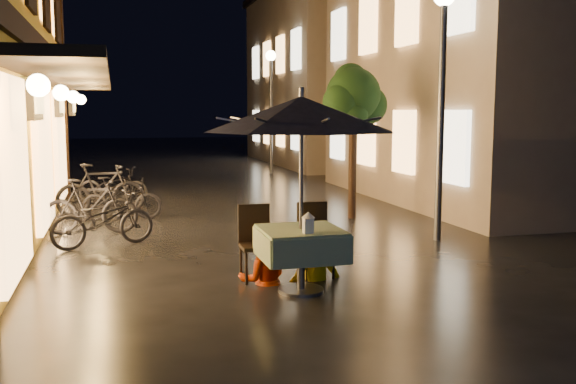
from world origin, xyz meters
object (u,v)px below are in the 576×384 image
object	(u,v)px
streetlamp_near	(442,66)
cafe_table	(301,244)
patio_umbrella	(301,114)
person_orange	(263,230)
table_lantern	(308,221)
person_yellow	(314,225)
bicycle_0	(103,220)

from	to	relation	value
streetlamp_near	cafe_table	xyz separation A→B (m)	(-3.12, -2.40, -2.33)
patio_umbrella	person_orange	world-z (taller)	patio_umbrella
cafe_table	person_orange	world-z (taller)	person_orange
streetlamp_near	table_lantern	size ratio (longest dim) A/B	16.92
patio_umbrella	table_lantern	xyz separation A→B (m)	(0.00, -0.29, -1.23)
cafe_table	patio_umbrella	distance (m)	1.56
table_lantern	person_yellow	distance (m)	0.93
person_orange	bicycle_0	size ratio (longest dim) A/B	0.81
cafe_table	person_yellow	world-z (taller)	person_yellow
person_yellow	streetlamp_near	bearing A→B (deg)	-154.29
patio_umbrella	table_lantern	size ratio (longest dim) A/B	9.84
table_lantern	bicycle_0	xyz separation A→B (m)	(-2.36, 3.62, -0.48)
streetlamp_near	person_yellow	world-z (taller)	streetlamp_near
person_yellow	bicycle_0	world-z (taller)	person_yellow
table_lantern	bicycle_0	distance (m)	4.34
person_orange	patio_umbrella	bearing A→B (deg)	126.46
person_yellow	bicycle_0	distance (m)	3.88
person_yellow	patio_umbrella	bearing A→B (deg)	50.70
table_lantern	person_yellow	bearing A→B (deg)	68.29
person_yellow	bicycle_0	xyz separation A→B (m)	(-2.70, 2.77, -0.27)
bicycle_0	streetlamp_near	bearing A→B (deg)	-118.81
person_orange	person_yellow	bearing A→B (deg)	-175.35
cafe_table	table_lantern	distance (m)	0.44
patio_umbrella	table_lantern	distance (m)	1.26
bicycle_0	cafe_table	bearing A→B (deg)	-163.88
streetlamp_near	table_lantern	world-z (taller)	streetlamp_near
cafe_table	bicycle_0	xyz separation A→B (m)	(-2.36, 3.32, -0.14)
person_orange	bicycle_0	world-z (taller)	person_orange
patio_umbrella	person_yellow	size ratio (longest dim) A/B	1.73
person_orange	person_yellow	size ratio (longest dim) A/B	0.95
table_lantern	streetlamp_near	bearing A→B (deg)	40.80
table_lantern	bicycle_0	bearing A→B (deg)	123.11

